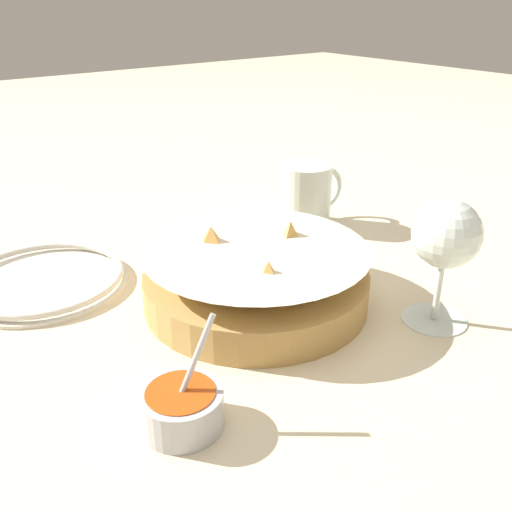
{
  "coord_description": "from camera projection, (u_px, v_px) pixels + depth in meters",
  "views": [
    {
      "loc": [
        -0.4,
        -0.48,
        0.34
      ],
      "look_at": [
        -0.04,
        -0.01,
        0.06
      ],
      "focal_mm": 40.0,
      "sensor_mm": 36.0,
      "label": 1
    }
  ],
  "objects": [
    {
      "name": "sauce_cup",
      "position": [
        181.0,
        407.0,
        0.48
      ],
      "size": [
        0.07,
        0.07,
        0.1
      ],
      "color": "#B7B7BC",
      "rests_on": "ground_plane"
    },
    {
      "name": "side_plate",
      "position": [
        43.0,
        280.0,
        0.71
      ],
      "size": [
        0.21,
        0.21,
        0.01
      ],
      "color": "silver",
      "rests_on": "ground_plane"
    },
    {
      "name": "ground_plane",
      "position": [
        274.0,
        288.0,
        0.71
      ],
      "size": [
        4.0,
        4.0,
        0.0
      ],
      "primitive_type": "plane",
      "color": "beige"
    },
    {
      "name": "food_basket",
      "position": [
        256.0,
        278.0,
        0.66
      ],
      "size": [
        0.26,
        0.26,
        0.09
      ],
      "color": "#B2894C",
      "rests_on": "ground_plane"
    },
    {
      "name": "beer_mug",
      "position": [
        306.0,
        197.0,
        0.88
      ],
      "size": [
        0.12,
        0.08,
        0.1
      ],
      "color": "silver",
      "rests_on": "ground_plane"
    },
    {
      "name": "wine_glass",
      "position": [
        446.0,
        239.0,
        0.6
      ],
      "size": [
        0.07,
        0.07,
        0.14
      ],
      "color": "silver",
      "rests_on": "ground_plane"
    }
  ]
}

